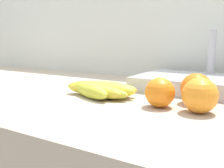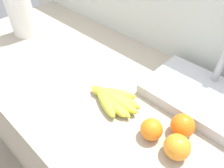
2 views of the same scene
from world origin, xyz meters
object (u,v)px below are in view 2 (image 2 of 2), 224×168
Objects in this scene: orange_back_right at (183,126)px; sink_basin at (202,96)px; orange_center at (151,129)px; banana_bunch at (112,99)px; paper_towel_roll at (19,7)px; orange_right at (177,147)px.

orange_back_right is 0.19× the size of sink_basin.
sink_basin reaches higher than orange_center.
sink_basin reaches higher than banana_bunch.
sink_basin reaches higher than orange_back_right.
paper_towel_roll is (-0.92, -0.01, 0.11)m from orange_back_right.
orange_center is 0.87m from paper_towel_roll.
banana_bunch is at bearing 173.86° from orange_center.
paper_towel_roll is at bearing -168.47° from sink_basin.
orange_back_right is 0.08m from orange_right.
orange_back_right is 0.99× the size of orange_right.
orange_center is 0.91× the size of orange_right.
sink_basin is (-0.05, 0.25, -0.01)m from orange_right.
paper_towel_roll is at bearing 175.57° from orange_center.
banana_bunch is 0.28m from orange_right.
orange_back_right is (0.06, 0.08, 0.00)m from orange_center.
paper_towel_roll is (-0.86, 0.07, 0.11)m from orange_center.
sink_basin is at bearing 11.53° from paper_towel_roll.
sink_basin is (0.90, 0.18, -0.12)m from paper_towel_roll.
banana_bunch is 0.26m from orange_back_right.
banana_bunch is 3.06× the size of orange_center.
banana_bunch is 0.19m from orange_center.
sink_basin is at bearing 80.63° from orange_center.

